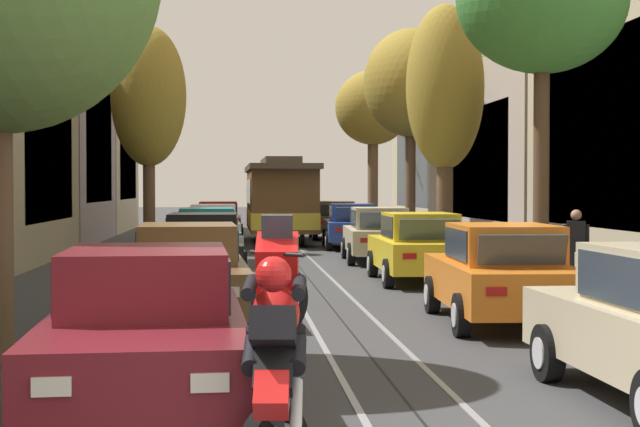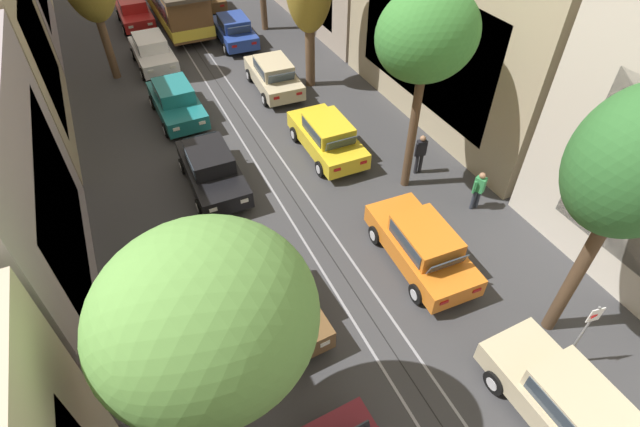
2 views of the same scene
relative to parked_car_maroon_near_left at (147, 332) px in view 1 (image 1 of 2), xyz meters
The scene contains 22 objects.
ground_plane 16.64m from the parked_car_maroon_near_left, 81.18° to the left, with size 160.00×160.00×0.00m, color #38383A.
trolley_track_rails 19.69m from the parked_car_maroon_near_left, 82.55° to the left, with size 1.14×58.81×0.01m.
building_facade_right 22.73m from the parked_car_maroon_near_left, 57.81° to the left, with size 5.15×50.51×8.28m.
parked_car_maroon_near_left is the anchor object (origin of this frame).
parked_car_brown_second_left 6.06m from the parked_car_maroon_near_left, 89.18° to the left, with size 2.14×4.42×1.58m.
parked_car_black_mid_left 12.39m from the parked_car_maroon_near_left, 89.47° to the left, with size 2.02×4.37×1.58m.
parked_car_teal_fourth_left 17.96m from the parked_car_maroon_near_left, 89.90° to the left, with size 2.08×4.39×1.58m.
parked_car_white_fifth_left 23.75m from the parked_car_maroon_near_left, 89.83° to the left, with size 2.05×4.38×1.58m.
parked_car_red_sixth_left 30.02m from the parked_car_maroon_near_left, 89.74° to the left, with size 2.01×4.37×1.58m.
parked_car_orange_second_right 7.61m from the parked_car_maroon_near_left, 48.81° to the left, with size 2.13×4.42×1.58m.
parked_car_yellow_mid_right 13.45m from the parked_car_maroon_near_left, 68.26° to the left, with size 2.04×4.38×1.58m.
parked_car_beige_fourth_right 19.12m from the parked_car_maroon_near_left, 75.00° to the left, with size 2.15×4.42×1.58m.
parked_car_blue_fifth_right 25.18m from the parked_car_maroon_near_left, 78.74° to the left, with size 2.14×4.42×1.58m.
parked_car_brown_sixth_right 31.44m from the parked_car_maroon_near_left, 80.96° to the left, with size 2.06×4.39×1.58m.
street_tree_kerb_left_second 23.77m from the parked_car_maroon_near_left, 94.98° to the left, with size 2.49×2.04×7.52m.
street_tree_kerb_right_second 12.59m from the parked_car_maroon_near_left, 53.92° to the left, with size 3.39×2.78×7.33m.
street_tree_kerb_right_mid 19.90m from the parked_car_maroon_near_left, 69.46° to the left, with size 2.25×2.03×7.41m.
street_tree_kerb_right_fourth 27.46m from the parked_car_maroon_near_left, 74.43° to the left, with size 3.46×3.74×7.98m.
street_tree_kerb_right_far 35.16m from the parked_car_maroon_near_left, 78.40° to the left, with size 3.41×2.96×7.43m.
cable_car_trolley 28.55m from the parked_car_maroon_near_left, 84.87° to the left, with size 2.65×9.15×3.28m.
motorcycle_with_rider 2.30m from the parked_car_maroon_near_left, 60.33° to the right, with size 0.60×1.75×1.95m.
pedestrian_on_right_pavement 12.40m from the parked_car_maroon_near_left, 51.82° to the left, with size 0.55×0.32×1.71m.
Camera 1 is at (-1.71, -5.28, 2.16)m, focal length 54.34 mm.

